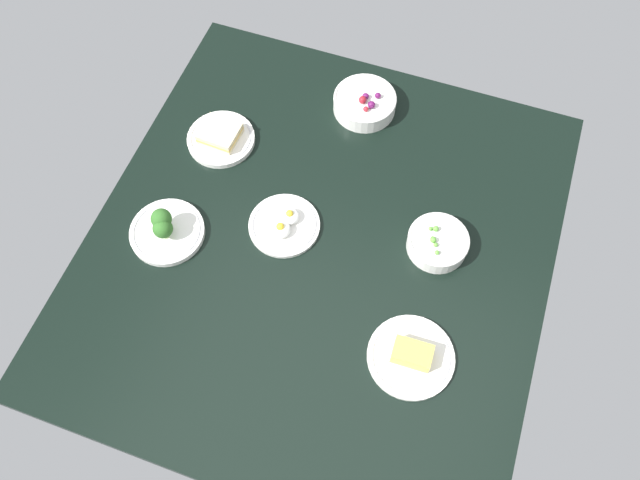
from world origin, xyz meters
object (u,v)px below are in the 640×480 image
object	(u,v)px
plate_cheese	(411,356)
plate_sandwich	(221,137)
plate_eggs	(284,225)
bowl_peas	(438,242)
plate_broccoli	(166,230)
bowl_berries	(365,103)

from	to	relation	value
plate_cheese	plate_sandwich	world-z (taller)	same
plate_eggs	plate_sandwich	xyz separation A→B (cm)	(19.00, 25.42, 0.49)
plate_sandwich	plate_eggs	bearing A→B (deg)	-126.78
plate_cheese	bowl_peas	xyz separation A→B (cm)	(29.05, 1.62, 1.25)
plate_broccoli	plate_cheese	distance (cm)	66.18
plate_cheese	bowl_berries	bearing A→B (deg)	25.97
plate_sandwich	plate_cheese	bearing A→B (deg)	-122.57
plate_broccoli	plate_cheese	world-z (taller)	plate_broccoli
bowl_berries	plate_cheese	world-z (taller)	bowl_berries
bowl_peas	plate_cheese	bearing A→B (deg)	-176.80
bowl_berries	plate_sandwich	bearing A→B (deg)	125.18
plate_broccoli	bowl_berries	bearing A→B (deg)	-32.41
plate_broccoli	bowl_peas	distance (cm)	66.37
plate_broccoli	bowl_berries	size ratio (longest dim) A/B	1.07
plate_broccoli	plate_sandwich	xyz separation A→B (cm)	(30.52, -1.21, -0.64)
plate_broccoli	bowl_berries	xyz separation A→B (cm)	(53.70, -34.09, 0.37)
bowl_berries	bowl_peas	distance (cm)	45.93
plate_broccoli	bowl_peas	xyz separation A→B (cm)	(18.60, -63.72, 0.18)
plate_cheese	bowl_peas	world-z (taller)	bowl_peas
plate_eggs	plate_sandwich	bearing A→B (deg)	53.22
bowl_berries	bowl_peas	bearing A→B (deg)	-139.84
plate_eggs	bowl_berries	distance (cm)	42.87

